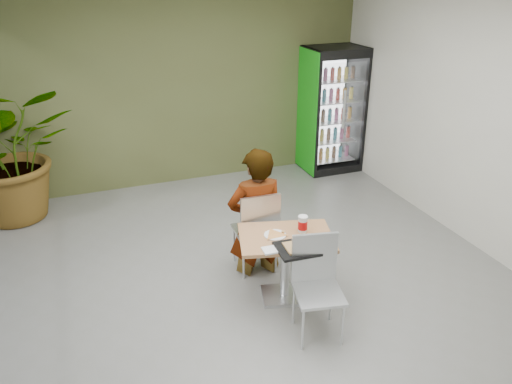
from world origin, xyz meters
TOP-DOWN VIEW (x-y plane):
  - ground at (0.00, 0.00)m, footprint 7.00×7.00m
  - room_envelope at (0.00, 0.00)m, footprint 6.00×7.00m
  - dining_table at (0.31, -0.02)m, footprint 1.08×0.88m
  - chair_far at (0.21, 0.53)m, footprint 0.47×0.47m
  - chair_near at (0.38, -0.57)m, footprint 0.52×0.52m
  - seated_woman at (0.21, 0.59)m, footprint 0.68×0.46m
  - pizza_plate at (0.21, 0.03)m, footprint 0.28×0.23m
  - soda_cup at (0.50, 0.00)m, footprint 0.10×0.10m
  - napkin_stack at (0.05, -0.23)m, footprint 0.15×0.15m
  - cafeteria_tray at (0.35, -0.31)m, footprint 0.51×0.39m
  - beverage_fridge at (2.53, 3.14)m, footprint 0.94×0.72m
  - potted_plant at (-2.39, 3.03)m, footprint 1.74×1.52m

SIDE VIEW (x-z plane):
  - ground at x=0.00m, z-range 0.00..0.00m
  - dining_table at x=0.31m, z-range 0.16..0.91m
  - chair_near at x=0.38m, z-range 0.08..1.08m
  - chair_far at x=0.21m, z-range 0.09..1.10m
  - seated_woman at x=0.21m, z-range -0.30..1.50m
  - napkin_stack at x=0.05m, z-range 0.75..0.77m
  - cafeteria_tray at x=0.35m, z-range 0.75..0.78m
  - pizza_plate at x=0.21m, z-range 0.75..0.78m
  - soda_cup at x=0.50m, z-range 0.75..0.92m
  - potted_plant at x=-2.39m, z-range 0.00..1.88m
  - beverage_fridge at x=2.53m, z-range 0.00..2.06m
  - room_envelope at x=0.00m, z-range 0.00..3.20m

